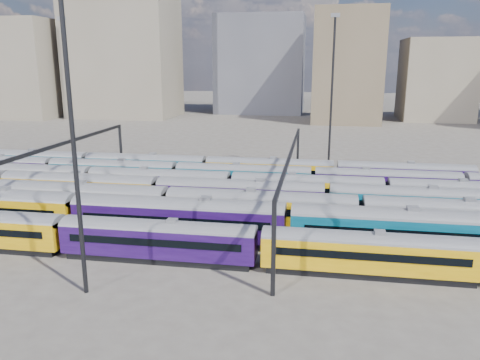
% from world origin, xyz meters
% --- Properties ---
extents(ground, '(500.00, 500.00, 0.00)m').
position_xyz_m(ground, '(0.00, 0.00, 0.00)').
color(ground, '#47413C').
rests_on(ground, ground).
extents(rake_0, '(113.58, 2.77, 4.65)m').
position_xyz_m(rake_0, '(-10.78, -15.00, 2.44)').
color(rake_0, black).
rests_on(rake_0, ground).
extents(rake_1, '(157.72, 3.29, 5.56)m').
position_xyz_m(rake_1, '(-0.79, -10.00, 2.92)').
color(rake_1, black).
rests_on(rake_1, ground).
extents(rake_2, '(149.19, 3.12, 5.25)m').
position_xyz_m(rake_2, '(7.13, -5.00, 2.76)').
color(rake_2, black).
rests_on(rake_2, ground).
extents(rake_3, '(103.98, 3.05, 5.13)m').
position_xyz_m(rake_3, '(-16.97, 0.00, 2.69)').
color(rake_3, black).
rests_on(rake_3, ground).
extents(rake_4, '(118.59, 2.89, 4.86)m').
position_xyz_m(rake_4, '(-17.95, 5.00, 2.55)').
color(rake_4, black).
rests_on(rake_4, ground).
extents(rake_5, '(98.14, 2.88, 4.83)m').
position_xyz_m(rake_5, '(2.75, 10.00, 2.54)').
color(rake_5, black).
rests_on(rake_5, ground).
extents(rake_6, '(98.07, 2.87, 4.83)m').
position_xyz_m(rake_6, '(-13.76, 15.00, 2.54)').
color(rake_6, black).
rests_on(rake_6, ground).
extents(gantry_1, '(0.35, 40.35, 8.03)m').
position_xyz_m(gantry_1, '(-20.00, 0.00, 6.79)').
color(gantry_1, black).
rests_on(gantry_1, ground).
extents(gantry_2, '(0.35, 40.35, 8.03)m').
position_xyz_m(gantry_2, '(10.00, 0.00, 6.79)').
color(gantry_2, black).
rests_on(gantry_2, ground).
extents(mast_1, '(1.40, 0.50, 25.60)m').
position_xyz_m(mast_1, '(-30.00, 22.00, 13.97)').
color(mast_1, black).
rests_on(mast_1, ground).
extents(mast_2, '(1.40, 0.50, 25.60)m').
position_xyz_m(mast_2, '(-5.00, -22.00, 13.97)').
color(mast_2, black).
rests_on(mast_2, ground).
extents(mast_3, '(1.40, 0.50, 25.60)m').
position_xyz_m(mast_3, '(15.00, 24.00, 13.97)').
color(mast_3, black).
rests_on(mast_3, ground).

